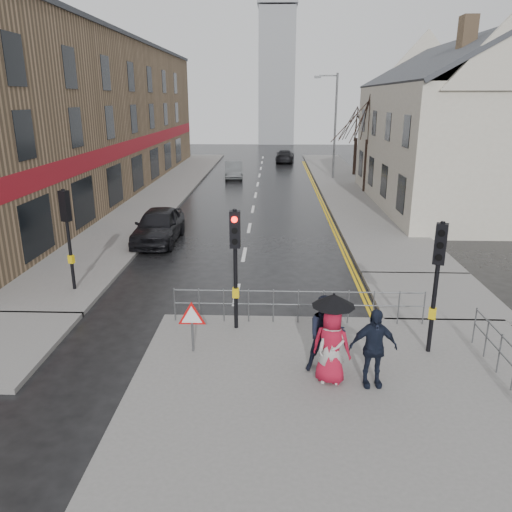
# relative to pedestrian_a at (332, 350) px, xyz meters

# --- Properties ---
(ground) EXTENTS (120.00, 120.00, 0.00)m
(ground) POSITION_rel_pedestrian_a_xyz_m (-2.54, 2.56, -0.97)
(ground) COLOR black
(ground) RESTS_ON ground
(near_pavement) EXTENTS (10.00, 9.00, 0.14)m
(near_pavement) POSITION_rel_pedestrian_a_xyz_m (0.46, -0.94, -0.90)
(near_pavement) COLOR #605E5B
(near_pavement) RESTS_ON ground
(left_pavement) EXTENTS (4.00, 44.00, 0.14)m
(left_pavement) POSITION_rel_pedestrian_a_xyz_m (-9.04, 25.56, -0.90)
(left_pavement) COLOR #605E5B
(left_pavement) RESTS_ON ground
(right_pavement) EXTENTS (4.00, 40.00, 0.14)m
(right_pavement) POSITION_rel_pedestrian_a_xyz_m (3.96, 27.56, -0.90)
(right_pavement) COLOR #605E5B
(right_pavement) RESTS_ON ground
(pavement_bridge_right) EXTENTS (4.00, 4.20, 0.14)m
(pavement_bridge_right) POSITION_rel_pedestrian_a_xyz_m (3.96, 5.56, -0.90)
(pavement_bridge_right) COLOR #605E5B
(pavement_bridge_right) RESTS_ON ground
(building_left_terrace) EXTENTS (8.00, 42.00, 10.00)m
(building_left_terrace) POSITION_rel_pedestrian_a_xyz_m (-14.54, 24.56, 4.03)
(building_left_terrace) COLOR #927354
(building_left_terrace) RESTS_ON ground
(building_right_cream) EXTENTS (9.00, 16.40, 10.10)m
(building_right_cream) POSITION_rel_pedestrian_a_xyz_m (9.46, 20.56, 3.81)
(building_right_cream) COLOR beige
(building_right_cream) RESTS_ON ground
(church_tower) EXTENTS (5.00, 5.00, 18.00)m
(church_tower) POSITION_rel_pedestrian_a_xyz_m (-1.04, 64.56, 8.03)
(church_tower) COLOR gray
(church_tower) RESTS_ON ground
(traffic_signal_near_left) EXTENTS (0.28, 0.27, 3.40)m
(traffic_signal_near_left) POSITION_rel_pedestrian_a_xyz_m (-2.34, 2.76, 1.49)
(traffic_signal_near_left) COLOR black
(traffic_signal_near_left) RESTS_ON near_pavement
(traffic_signal_near_right) EXTENTS (0.34, 0.33, 3.40)m
(traffic_signal_near_right) POSITION_rel_pedestrian_a_xyz_m (2.66, 1.56, 1.49)
(traffic_signal_near_right) COLOR black
(traffic_signal_near_right) RESTS_ON near_pavement
(traffic_signal_far_left) EXTENTS (0.34, 0.33, 3.40)m
(traffic_signal_far_left) POSITION_rel_pedestrian_a_xyz_m (-8.04, 5.57, 1.49)
(traffic_signal_far_left) COLOR black
(traffic_signal_far_left) RESTS_ON left_pavement
(guard_railing_front) EXTENTS (7.14, 0.04, 1.00)m
(guard_railing_front) POSITION_rel_pedestrian_a_xyz_m (-0.59, 3.16, -0.11)
(guard_railing_front) COLOR #595B5E
(guard_railing_front) RESTS_ON near_pavement
(warning_sign) EXTENTS (0.80, 0.07, 1.35)m
(warning_sign) POSITION_rel_pedestrian_a_xyz_m (-3.34, 1.36, 0.08)
(warning_sign) COLOR #595B5E
(warning_sign) RESTS_ON near_pavement
(street_lamp) EXTENTS (1.83, 0.25, 8.00)m
(street_lamp) POSITION_rel_pedestrian_a_xyz_m (3.28, 30.56, 3.74)
(street_lamp) COLOR #595B5E
(street_lamp) RESTS_ON right_pavement
(tree_near) EXTENTS (2.40, 2.40, 6.58)m
(tree_near) POSITION_rel_pedestrian_a_xyz_m (4.96, 24.56, 4.17)
(tree_near) COLOR #2F201A
(tree_near) RESTS_ON right_pavement
(tree_far) EXTENTS (2.40, 2.40, 5.64)m
(tree_far) POSITION_rel_pedestrian_a_xyz_m (5.46, 32.56, 3.46)
(tree_far) COLOR #2F201A
(tree_far) RESTS_ON right_pavement
(pedestrian_a) EXTENTS (0.62, 0.42, 1.65)m
(pedestrian_a) POSITION_rel_pedestrian_a_xyz_m (0.00, 0.00, 0.00)
(pedestrian_a) COLOR #B6B6B2
(pedestrian_a) RESTS_ON near_pavement
(pedestrian_b) EXTENTS (0.99, 0.81, 1.87)m
(pedestrian_b) POSITION_rel_pedestrian_a_xyz_m (-0.08, 0.55, 0.11)
(pedestrian_b) COLOR black
(pedestrian_b) RESTS_ON near_pavement
(pedestrian_with_umbrella) EXTENTS (1.02, 0.96, 2.13)m
(pedestrian_with_umbrella) POSITION_rel_pedestrian_a_xyz_m (0.00, 0.08, 0.31)
(pedestrian_with_umbrella) COLOR maroon
(pedestrian_with_umbrella) RESTS_ON near_pavement
(pedestrian_d) EXTENTS (1.11, 0.54, 1.83)m
(pedestrian_d) POSITION_rel_pedestrian_a_xyz_m (0.90, -0.05, 0.09)
(pedestrian_d) COLOR black
(pedestrian_d) RESTS_ON near_pavement
(car_parked) EXTENTS (1.87, 4.58, 1.56)m
(car_parked) POSITION_rel_pedestrian_a_xyz_m (-6.54, 11.85, -0.19)
(car_parked) COLOR black
(car_parked) RESTS_ON ground
(car_mid) EXTENTS (1.76, 4.16, 1.34)m
(car_mid) POSITION_rel_pedestrian_a_xyz_m (-4.61, 31.05, -0.30)
(car_mid) COLOR #4E5153
(car_mid) RESTS_ON ground
(car_far) EXTENTS (2.07, 4.50, 1.27)m
(car_far) POSITION_rel_pedestrian_a_xyz_m (-0.19, 41.79, -0.33)
(car_far) COLOR black
(car_far) RESTS_ON ground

